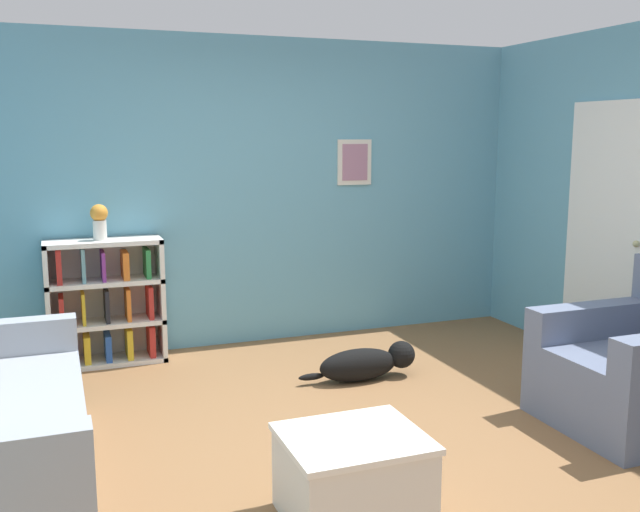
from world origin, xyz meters
name	(u,v)px	position (x,y,z in m)	size (l,w,h in m)	color
ground_plane	(344,441)	(0.00, 0.00, 0.00)	(14.00, 14.00, 0.00)	brown
wall_back	(244,193)	(0.00, 2.25, 1.30)	(5.60, 0.13, 2.60)	#609EB7
bookshelf	(106,304)	(-1.19, 2.04, 0.48)	(0.89, 0.32, 0.99)	silver
coffee_table	(353,475)	(-0.29, -0.81, 0.22)	(0.65, 0.57, 0.42)	silver
dog	(367,363)	(0.57, 0.93, 0.13)	(0.91, 0.22, 0.26)	black
vase	(99,220)	(-1.20, 2.02, 1.15)	(0.13, 0.13, 0.28)	silver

